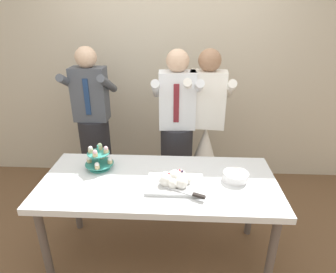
% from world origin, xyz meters
% --- Properties ---
extents(ground_plane, '(8.00, 8.00, 0.00)m').
position_xyz_m(ground_plane, '(0.00, 0.00, 0.00)').
color(ground_plane, brown).
extents(rear_wall, '(5.20, 0.10, 2.90)m').
position_xyz_m(rear_wall, '(0.00, 1.49, 1.45)').
color(rear_wall, beige).
rests_on(rear_wall, ground_plane).
extents(dessert_table, '(1.80, 0.80, 0.78)m').
position_xyz_m(dessert_table, '(0.00, 0.00, 0.70)').
color(dessert_table, silver).
rests_on(dessert_table, ground_plane).
extents(cupcake_stand, '(0.23, 0.23, 0.21)m').
position_xyz_m(cupcake_stand, '(-0.50, 0.16, 0.86)').
color(cupcake_stand, teal).
rests_on(cupcake_stand, dessert_table).
extents(main_cake_tray, '(0.42, 0.36, 0.12)m').
position_xyz_m(main_cake_tray, '(0.13, -0.07, 0.82)').
color(main_cake_tray, silver).
rests_on(main_cake_tray, dessert_table).
extents(plate_stack, '(0.20, 0.20, 0.07)m').
position_xyz_m(plate_stack, '(0.58, 0.03, 0.81)').
color(plate_stack, white).
rests_on(plate_stack, dessert_table).
extents(person_groom, '(0.48, 0.51, 1.66)m').
position_xyz_m(person_groom, '(0.12, 0.74, 0.75)').
color(person_groom, '#232328').
rests_on(person_groom, ground_plane).
extents(person_bride, '(0.56, 0.56, 1.66)m').
position_xyz_m(person_bride, '(0.41, 0.77, 0.58)').
color(person_bride, white).
rests_on(person_bride, ground_plane).
extents(person_guest, '(0.46, 0.49, 1.66)m').
position_xyz_m(person_guest, '(-0.76, 0.90, 0.75)').
color(person_guest, '#232328').
rests_on(person_guest, ground_plane).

